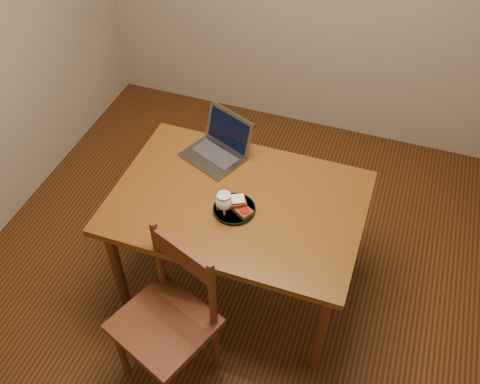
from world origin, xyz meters
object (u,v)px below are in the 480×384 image
(table, at_px, (238,211))
(laptop, at_px, (220,145))
(chair, at_px, (167,315))
(plate, at_px, (234,209))
(milk_glass, at_px, (224,206))

(table, height_order, laptop, laptop)
(chair, xyz_separation_m, laptop, (-0.07, 0.93, 0.29))
(chair, height_order, plate, chair)
(chair, height_order, milk_glass, milk_glass)
(chair, bearing_deg, milk_glass, 97.31)
(table, height_order, chair, chair)
(plate, distance_m, milk_glass, 0.10)
(plate, relative_size, laptop, 0.54)
(milk_glass, relative_size, laptop, 0.40)
(plate, bearing_deg, chair, -105.39)
(chair, distance_m, milk_glass, 0.59)
(chair, xyz_separation_m, plate, (0.15, 0.55, 0.24))
(plate, height_order, milk_glass, milk_glass)
(table, bearing_deg, laptop, 124.70)
(chair, bearing_deg, table, 98.22)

